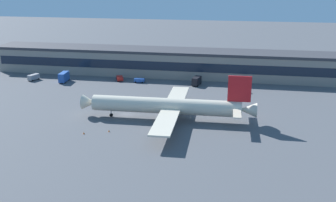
# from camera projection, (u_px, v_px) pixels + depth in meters

# --- Properties ---
(ground_plane) EXTENTS (600.00, 600.00, 0.00)m
(ground_plane) POSITION_uv_depth(u_px,v_px,m) (126.00, 115.00, 130.63)
(ground_plane) COLOR #4C4F54
(terminal_building) EXTENTS (158.22, 16.87, 12.04)m
(terminal_building) POSITION_uv_depth(u_px,v_px,m) (160.00, 62.00, 182.46)
(terminal_building) COLOR gray
(terminal_building) RESTS_ON ground_plane
(airliner) EXTENTS (56.10, 48.09, 15.27)m
(airliner) POSITION_uv_depth(u_px,v_px,m) (169.00, 106.00, 125.04)
(airliner) COLOR beige
(airliner) RESTS_ON ground_plane
(stair_truck) EXTENTS (3.65, 6.38, 3.55)m
(stair_truck) POSITION_uv_depth(u_px,v_px,m) (197.00, 81.00, 166.01)
(stair_truck) COLOR black
(stair_truck) RESTS_ON ground_plane
(baggage_tug) EXTENTS (3.50, 4.12, 1.85)m
(baggage_tug) POSITION_uv_depth(u_px,v_px,m) (244.00, 89.00, 156.63)
(baggage_tug) COLOR black
(baggage_tug) RESTS_ON ground_plane
(pushback_tractor) EXTENTS (4.28, 5.44, 1.75)m
(pushback_tractor) POSITION_uv_depth(u_px,v_px,m) (120.00, 78.00, 173.61)
(pushback_tractor) COLOR red
(pushback_tractor) RESTS_ON ground_plane
(crew_van) EXTENTS (3.74, 5.63, 2.55)m
(crew_van) POSITION_uv_depth(u_px,v_px,m) (34.00, 77.00, 174.24)
(crew_van) COLOR gray
(crew_van) RESTS_ON ground_plane
(follow_me_car) EXTENTS (4.41, 2.03, 1.85)m
(follow_me_car) POSITION_uv_depth(u_px,v_px,m) (140.00, 80.00, 170.23)
(follow_me_car) COLOR #2651A5
(follow_me_car) RESTS_ON ground_plane
(catering_truck) EXTENTS (3.19, 7.39, 4.15)m
(catering_truck) POSITION_uv_depth(u_px,v_px,m) (64.00, 77.00, 171.31)
(catering_truck) COLOR #2651A5
(catering_truck) RESTS_ON ground_plane
(traffic_cone_0) EXTENTS (0.51, 0.51, 0.64)m
(traffic_cone_0) POSITION_uv_depth(u_px,v_px,m) (84.00, 133.00, 114.84)
(traffic_cone_0) COLOR #F2590C
(traffic_cone_0) RESTS_ON ground_plane
(traffic_cone_1) EXTENTS (0.51, 0.51, 0.63)m
(traffic_cone_1) POSITION_uv_depth(u_px,v_px,m) (109.00, 131.00, 116.55)
(traffic_cone_1) COLOR #F2590C
(traffic_cone_1) RESTS_ON ground_plane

